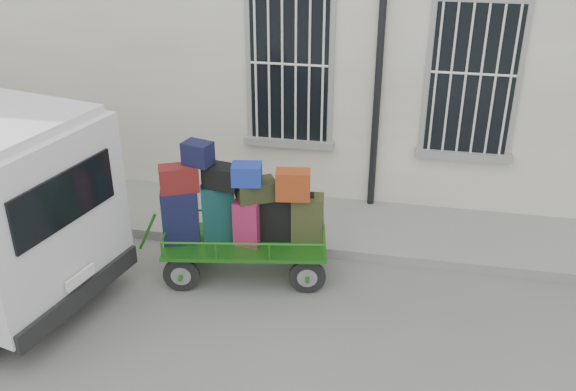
% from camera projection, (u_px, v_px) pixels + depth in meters
% --- Properties ---
extents(ground, '(80.00, 80.00, 0.00)m').
position_uv_depth(ground, '(275.00, 310.00, 8.07)').
color(ground, '#62625E').
rests_on(ground, ground).
extents(sidewalk, '(24.00, 1.70, 0.15)m').
position_uv_depth(sidewalk, '(305.00, 222.00, 9.96)').
color(sidewalk, gray).
rests_on(sidewalk, ground).
extents(luggage_cart, '(2.56, 1.31, 1.93)m').
position_uv_depth(luggage_cart, '(240.00, 215.00, 8.36)').
color(luggage_cart, black).
rests_on(luggage_cart, ground).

